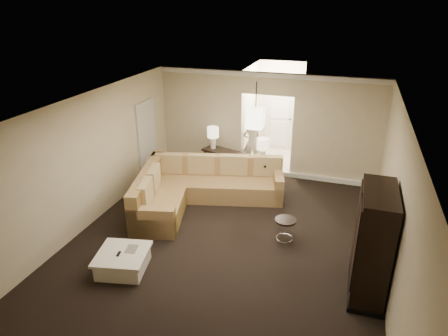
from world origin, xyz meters
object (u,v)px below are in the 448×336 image
(sectional_sofa, at_px, (198,188))
(drink_table, at_px, (285,226))
(person, at_px, (252,140))
(console_table, at_px, (237,165))
(armoire, at_px, (372,245))
(coffee_table, at_px, (123,261))

(sectional_sofa, bearing_deg, drink_table, -38.58)
(person, bearing_deg, console_table, 72.90)
(sectional_sofa, height_order, armoire, armoire)
(person, bearing_deg, coffee_table, 69.10)
(coffee_table, bearing_deg, armoire, 10.63)
(sectional_sofa, relative_size, drink_table, 6.49)
(sectional_sofa, xyz_separation_m, console_table, (0.54, 1.44, 0.07))
(drink_table, bearing_deg, person, 114.08)
(coffee_table, relative_size, console_table, 0.51)
(armoire, xyz_separation_m, person, (-3.14, 4.56, -0.08))
(sectional_sofa, bearing_deg, person, 61.07)
(sectional_sofa, distance_m, coffee_table, 2.83)
(sectional_sofa, distance_m, console_table, 1.54)
(drink_table, bearing_deg, console_table, 125.04)
(sectional_sofa, height_order, console_table, sectional_sofa)
(person, bearing_deg, armoire, 114.57)
(console_table, relative_size, person, 1.27)
(drink_table, relative_size, person, 0.33)
(coffee_table, relative_size, armoire, 0.56)
(coffee_table, bearing_deg, drink_table, 33.99)
(sectional_sofa, height_order, drink_table, sectional_sofa)
(person, bearing_deg, drink_table, 104.08)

